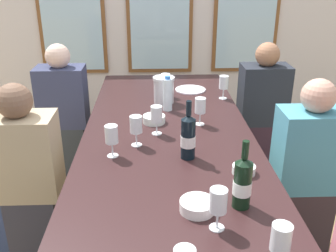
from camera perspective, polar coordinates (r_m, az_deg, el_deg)
The scene contains 22 objects.
ground_plane at distance 2.60m, azimuth 0.11°, elevation -17.29°, with size 12.00×12.00×0.00m, color olive.
dining_table at distance 2.22m, azimuth 0.12°, elevation -3.82°, with size 1.01×2.79×0.74m.
white_plate_0 at distance 3.08m, azimuth 3.33°, elevation 5.37°, with size 0.24×0.24×0.01m, color white.
metal_pitcher at distance 2.77m, azimuth -0.63°, elevation 5.37°, with size 0.16×0.16×0.19m.
wine_bottle_0 at distance 1.62m, azimuth 10.93°, elevation -8.20°, with size 0.08×0.08×0.30m.
wine_bottle_1 at distance 1.98m, azimuth 2.99°, elevation -1.59°, with size 0.08×0.08×0.31m.
tasting_bowl_0 at distance 2.45m, azimuth -2.08°, elevation 1.03°, with size 0.14×0.14×0.05m, color white.
tasting_bowl_2 at distance 1.91m, azimuth 11.12°, elevation -6.30°, with size 0.11×0.11×0.04m, color white.
tasting_bowl_3 at distance 1.62m, azimuth 4.34°, elevation -11.66°, with size 0.15×0.15×0.05m, color white.
water_bottle at distance 2.62m, azimuth -0.06°, elevation 4.70°, with size 0.06×0.06×0.24m.
wine_glass_0 at distance 2.11m, azimuth -4.75°, elevation 0.11°, with size 0.07×0.07×0.17m.
wine_glass_1 at distance 2.25m, azimuth -1.70°, elevation 1.57°, with size 0.07×0.07×0.17m.
wine_glass_3 at distance 2.88m, azimuth 8.23°, elevation 6.31°, with size 0.07×0.07×0.17m.
wine_glass_4 at distance 1.48m, azimuth 7.42°, elevation -11.16°, with size 0.07×0.07×0.17m.
wine_glass_5 at distance 2.90m, azimuth -0.36°, elevation 6.63°, with size 0.07×0.07×0.17m.
wine_glass_6 at distance 2.01m, azimuth -8.34°, elevation -1.34°, with size 0.07×0.07×0.17m.
wine_glass_7 at distance 1.35m, azimuth 16.32°, elevation -15.69°, with size 0.07×0.07×0.17m.
wine_glass_8 at distance 2.39m, azimuth 4.78°, elevation 2.92°, with size 0.07×0.07×0.17m.
seated_person_0 at distance 3.25m, azimuth -15.03°, elevation 1.49°, with size 0.38×0.24×1.11m.
seated_person_1 at distance 3.28m, azimuth 13.64°, elevation 1.84°, with size 0.38×0.24×1.11m.
seated_person_2 at distance 2.36m, azimuth -20.00°, elevation -7.75°, with size 0.38×0.24×1.11m.
seated_person_3 at distance 2.43m, azimuth 19.67°, elevation -6.77°, with size 0.38×0.24×1.11m.
Camera 1 is at (-0.08, -1.97, 1.69)m, focal length 41.32 mm.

